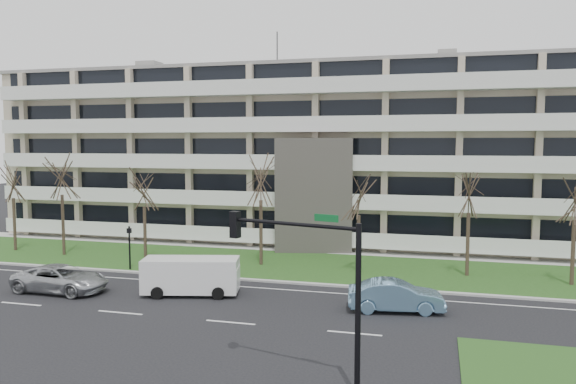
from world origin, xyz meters
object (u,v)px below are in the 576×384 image
(traffic_signal, at_px, (312,276))
(pedestrian_signal, at_px, (129,242))
(silver_pickup, at_px, (61,279))
(blue_sedan, at_px, (396,296))
(white_van, at_px, (192,273))

(traffic_signal, xyz_separation_m, pedestrian_signal, (-15.92, 14.66, -2.10))
(silver_pickup, relative_size, blue_sedan, 1.14)
(blue_sedan, bearing_deg, white_van, 79.42)
(blue_sedan, height_order, traffic_signal, traffic_signal)
(white_van, distance_m, traffic_signal, 13.93)
(traffic_signal, bearing_deg, pedestrian_signal, 152.02)
(silver_pickup, relative_size, pedestrian_signal, 1.85)
(blue_sedan, height_order, pedestrian_signal, pedestrian_signal)
(silver_pickup, distance_m, white_van, 7.77)
(white_van, height_order, pedestrian_signal, pedestrian_signal)
(silver_pickup, height_order, blue_sedan, blue_sedan)
(white_van, xyz_separation_m, traffic_signal, (9.21, -10.08, 2.76))
(blue_sedan, bearing_deg, silver_pickup, 84.13)
(white_van, relative_size, pedestrian_signal, 1.90)
(silver_pickup, bearing_deg, traffic_signal, -115.86)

